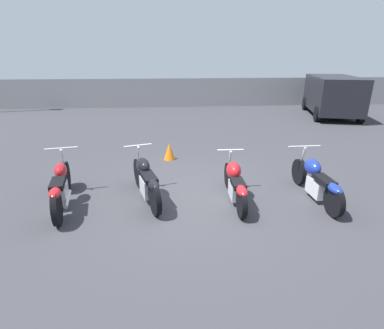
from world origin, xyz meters
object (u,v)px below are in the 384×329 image
object	(u,v)px
motorcycle_slot_1	(146,180)
motorcycle_slot_2	(235,183)
parked_van	(332,94)
traffic_cone_near	(169,151)
motorcycle_slot_0	(61,187)
motorcycle_slot_3	(316,180)

from	to	relation	value
motorcycle_slot_1	motorcycle_slot_2	distance (m)	1.83
parked_van	traffic_cone_near	world-z (taller)	parked_van
motorcycle_slot_0	parked_van	xyz separation A→B (m)	(10.32, 8.79, 0.65)
motorcycle_slot_1	motorcycle_slot_2	xyz separation A→B (m)	(1.82, -0.22, -0.03)
parked_van	traffic_cone_near	xyz separation A→B (m)	(-8.15, -6.08, -0.83)
motorcycle_slot_3	traffic_cone_near	size ratio (longest dim) A/B	4.33
traffic_cone_near	motorcycle_slot_1	bearing A→B (deg)	-101.27
motorcycle_slot_2	motorcycle_slot_3	bearing A→B (deg)	-0.33
motorcycle_slot_1	parked_van	bearing A→B (deg)	28.18
motorcycle_slot_0	motorcycle_slot_3	world-z (taller)	motorcycle_slot_0
motorcycle_slot_1	traffic_cone_near	distance (m)	2.62
motorcycle_slot_1	traffic_cone_near	size ratio (longest dim) A/B	4.09
motorcycle_slot_0	traffic_cone_near	bearing A→B (deg)	40.49
parked_van	motorcycle_slot_3	bearing A→B (deg)	-104.78
motorcycle_slot_1	parked_van	xyz separation A→B (m)	(8.66, 8.65, 0.63)
motorcycle_slot_0	traffic_cone_near	xyz separation A→B (m)	(2.17, 2.71, -0.17)
motorcycle_slot_0	traffic_cone_near	world-z (taller)	motorcycle_slot_0
motorcycle_slot_1	traffic_cone_near	world-z (taller)	motorcycle_slot_1
parked_van	motorcycle_slot_0	bearing A→B (deg)	-124.38
motorcycle_slot_2	traffic_cone_near	world-z (taller)	motorcycle_slot_2
motorcycle_slot_0	motorcycle_slot_3	xyz separation A→B (m)	(5.18, -0.12, 0.00)
motorcycle_slot_0	motorcycle_slot_2	world-z (taller)	motorcycle_slot_0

